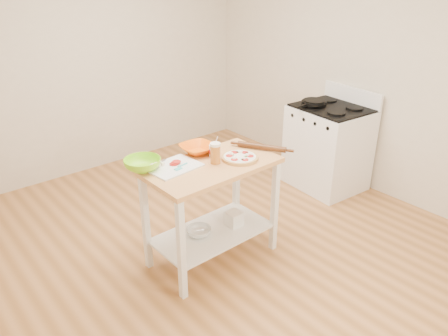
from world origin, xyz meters
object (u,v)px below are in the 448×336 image
object	(u,v)px
cutting_board	(173,166)
orange_bowl	(198,149)
knife	(153,167)
spatula	(181,167)
shelf_glass_bowl	(199,232)
gas_stove	(328,147)
rolling_pin	(262,147)
beer_pint	(215,153)
skillet	(314,102)
yogurt_tub	(214,151)
prep_island	(212,192)
pizza	(240,157)
green_bowl	(142,164)
shelf_bin	(234,219)

from	to	relation	value
cutting_board	orange_bowl	world-z (taller)	orange_bowl
cutting_board	knife	distance (m)	0.15
spatula	shelf_glass_bowl	world-z (taller)	spatula
gas_stove	rolling_pin	distance (m)	1.46
shelf_glass_bowl	beer_pint	bearing A→B (deg)	-14.32
skillet	knife	bearing A→B (deg)	-176.60
cutting_board	yogurt_tub	xyz separation A→B (m)	(0.38, -0.05, 0.04)
prep_island	knife	bearing A→B (deg)	152.63
prep_island	pizza	size ratio (longest dim) A/B	3.62
green_bowl	shelf_bin	distance (m)	0.97
shelf_bin	pizza	bearing A→B (deg)	-58.68
spatula	rolling_pin	distance (m)	0.76
yogurt_tub	rolling_pin	bearing A→B (deg)	-19.66
shelf_glass_bowl	prep_island	bearing A→B (deg)	-16.16
rolling_pin	spatula	bearing A→B (deg)	169.93
beer_pint	cutting_board	bearing A→B (deg)	154.07
gas_stove	orange_bowl	size ratio (longest dim) A/B	3.92
cutting_board	rolling_pin	xyz separation A→B (m)	(0.78, -0.19, 0.02)
prep_island	yogurt_tub	world-z (taller)	yogurt_tub
skillet	shelf_glass_bowl	size ratio (longest dim) A/B	2.05
yogurt_tub	pizza	bearing A→B (deg)	-52.85
gas_stove	shelf_bin	xyz separation A→B (m)	(-1.66, -0.29, -0.15)
cutting_board	green_bowl	size ratio (longest dim) A/B	1.49
orange_bowl	green_bowl	world-z (taller)	green_bowl
skillet	spatula	size ratio (longest dim) A/B	2.90
prep_island	cutting_board	size ratio (longest dim) A/B	2.54
pizza	knife	bearing A→B (deg)	156.15
prep_island	shelf_glass_bowl	world-z (taller)	prep_island
orange_bowl	yogurt_tub	size ratio (longest dim) A/B	1.55
rolling_pin	shelf_glass_bowl	distance (m)	0.90
gas_stove	pizza	bearing A→B (deg)	-164.01
gas_stove	pizza	distance (m)	1.72
spatula	orange_bowl	world-z (taller)	orange_bowl
spatula	rolling_pin	world-z (taller)	rolling_pin
gas_stove	cutting_board	size ratio (longest dim) A/B	2.60
rolling_pin	shelf_glass_bowl	size ratio (longest dim) A/B	2.02
gas_stove	green_bowl	size ratio (longest dim) A/B	3.88
knife	shelf_glass_bowl	distance (m)	0.71
pizza	shelf_bin	size ratio (longest dim) A/B	2.34
prep_island	knife	distance (m)	0.53
cutting_board	beer_pint	distance (m)	0.35
cutting_board	spatula	xyz separation A→B (m)	(0.03, -0.06, 0.01)
spatula	knife	world-z (taller)	knife
shelf_bin	knife	bearing A→B (deg)	158.27
prep_island	beer_pint	xyz separation A→B (m)	(0.04, -0.00, 0.34)
knife	shelf_bin	world-z (taller)	knife
gas_stove	orange_bowl	xyz separation A→B (m)	(-1.81, 0.01, 0.46)
skillet	rolling_pin	xyz separation A→B (m)	(-1.25, -0.47, -0.05)
prep_island	spatula	xyz separation A→B (m)	(-0.24, 0.09, 0.27)
knife	prep_island	bearing A→B (deg)	-49.80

